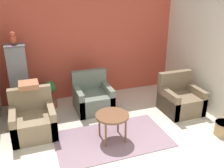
{
  "coord_description": "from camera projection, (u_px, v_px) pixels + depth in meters",
  "views": [
    {
      "loc": [
        -1.52,
        -2.61,
        2.68
      ],
      "look_at": [
        0.0,
        1.6,
        0.88
      ],
      "focal_mm": 40.0,
      "sensor_mm": 36.0,
      "label": 1
    }
  ],
  "objects": [
    {
      "name": "armchair_middle",
      "position": [
        93.0,
        98.0,
        5.65
      ],
      "size": [
        0.8,
        0.78,
        0.86
      ],
      "color": "slate",
      "rests_on": "ground_plane"
    },
    {
      "name": "wall_back_accent",
      "position": [
        89.0,
        46.0,
        6.11
      ],
      "size": [
        4.47,
        0.06,
        2.52
      ],
      "color": "#C64C38",
      "rests_on": "ground_plane"
    },
    {
      "name": "wall_right",
      "position": [
        208.0,
        55.0,
        5.37
      ],
      "size": [
        0.06,
        3.21,
        2.52
      ],
      "color": "beige",
      "rests_on": "ground_plane"
    },
    {
      "name": "birdcage",
      "position": [
        20.0,
        83.0,
        5.36
      ],
      "size": [
        0.59,
        0.59,
        1.54
      ],
      "color": "#555559",
      "rests_on": "ground_plane"
    },
    {
      "name": "coffee_table",
      "position": [
        112.0,
        117.0,
        4.46
      ],
      "size": [
        0.61,
        0.61,
        0.52
      ],
      "color": "brown",
      "rests_on": "ground_plane"
    },
    {
      "name": "throw_pillow",
      "position": [
        29.0,
        85.0,
        4.71
      ],
      "size": [
        0.36,
        0.36,
        0.1
      ],
      "color": "#B2704C",
      "rests_on": "armchair_left"
    },
    {
      "name": "potted_plant",
      "position": [
        50.0,
        93.0,
        5.72
      ],
      "size": [
        0.31,
        0.3,
        0.64
      ],
      "color": "brown",
      "rests_on": "ground_plane"
    },
    {
      "name": "parrot",
      "position": [
        13.0,
        38.0,
        5.01
      ],
      "size": [
        0.12,
        0.23,
        0.27
      ],
      "color": "#D14C2D",
      "rests_on": "birdcage"
    },
    {
      "name": "armchair_left",
      "position": [
        33.0,
        121.0,
        4.71
      ],
      "size": [
        0.8,
        0.78,
        0.86
      ],
      "color": "#8E7A5B",
      "rests_on": "ground_plane"
    },
    {
      "name": "area_rug",
      "position": [
        112.0,
        139.0,
        4.63
      ],
      "size": [
        2.08,
        1.21,
        0.01
      ],
      "color": "gray",
      "rests_on": "ground_plane"
    },
    {
      "name": "armchair_right",
      "position": [
        180.0,
        100.0,
        5.57
      ],
      "size": [
        0.8,
        0.78,
        0.86
      ],
      "color": "#7A664C",
      "rests_on": "ground_plane"
    },
    {
      "name": "wicker_basket",
      "position": [
        224.0,
        128.0,
        4.72
      ],
      "size": [
        0.37,
        0.37,
        0.26
      ],
      "color": "tan",
      "rests_on": "ground_plane"
    }
  ]
}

